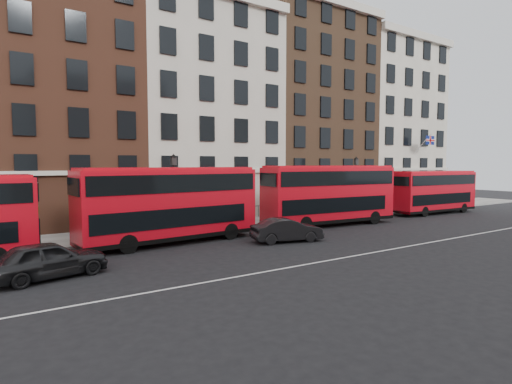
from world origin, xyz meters
TOP-DOWN VIEW (x-y plane):
  - ground at (0.00, 0.00)m, footprint 120.00×120.00m
  - pavement at (0.00, 10.50)m, footprint 80.00×5.00m
  - kerb at (0.00, 8.00)m, footprint 80.00×0.30m
  - road_centre_line at (0.00, -2.00)m, footprint 70.00×0.12m
  - building_terrace at (-0.31, 17.88)m, footprint 64.00×11.95m
  - bus_b at (-7.27, 6.42)m, footprint 11.13×3.58m
  - bus_c at (5.69, 6.43)m, footprint 11.30×3.53m
  - bus_d at (19.40, 6.43)m, footprint 9.93×2.81m
  - car_rear at (-14.30, 2.12)m, footprint 4.97×2.83m
  - car_front at (-1.07, 3.00)m, footprint 4.64×2.53m
  - lamp_post_left at (-6.09, 8.82)m, footprint 0.44×0.44m
  - lamp_post_right at (11.52, 9.13)m, footprint 0.44×0.44m
  - traffic_light at (21.57, 8.10)m, footprint 0.25×0.45m
  - iron_railings at (0.00, 12.70)m, footprint 6.60×0.06m

SIDE VIEW (x-z plane):
  - ground at x=0.00m, z-range 0.00..0.00m
  - road_centre_line at x=0.00m, z-range 0.00..0.01m
  - pavement at x=0.00m, z-range 0.00..0.15m
  - kerb at x=0.00m, z-range 0.00..0.16m
  - iron_railings at x=0.00m, z-range 0.15..1.15m
  - car_front at x=-1.07m, z-range 0.00..1.45m
  - car_rear at x=-14.30m, z-range 0.00..1.59m
  - bus_d at x=19.40m, z-range 0.15..4.28m
  - traffic_light at x=21.57m, z-range 0.81..4.08m
  - bus_b at x=-7.27m, z-range 0.17..4.76m
  - bus_c at x=5.69m, z-range 0.17..4.84m
  - lamp_post_left at x=-6.09m, z-range 0.42..5.74m
  - lamp_post_right at x=11.52m, z-range 0.42..5.74m
  - building_terrace at x=-0.31m, z-range -0.76..21.24m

